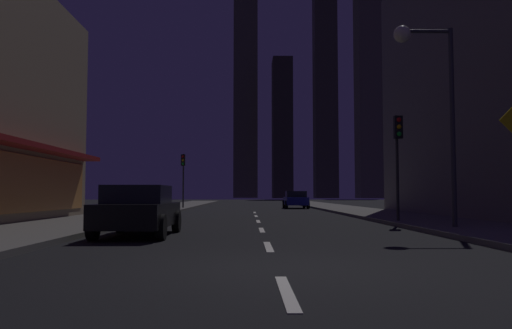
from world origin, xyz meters
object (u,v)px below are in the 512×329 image
object	(u,v)px
traffic_light_near_right	(398,144)
street_lamp_right	(426,76)
traffic_light_far_left	(183,169)
car_parked_near	(139,210)
fire_hydrant_far_left	(145,208)
car_parked_far	(296,200)

from	to	relation	value
traffic_light_near_right	street_lamp_right	distance (m)	4.04
traffic_light_near_right	traffic_light_far_left	xyz separation A→B (m)	(-11.00, 19.26, 0.00)
traffic_light_near_right	traffic_light_far_left	size ratio (longest dim) A/B	1.00
car_parked_near	street_lamp_right	size ratio (longest dim) A/B	0.64
fire_hydrant_far_left	traffic_light_far_left	bearing A→B (deg)	88.13
traffic_light_far_left	street_lamp_right	world-z (taller)	street_lamp_right
traffic_light_far_left	street_lamp_right	xyz separation A→B (m)	(10.88, -22.84, 1.87)
car_parked_near	street_lamp_right	bearing A→B (deg)	9.90
car_parked_far	street_lamp_right	size ratio (longest dim) A/B	0.64
fire_hydrant_far_left	traffic_light_far_left	world-z (taller)	traffic_light_far_left
traffic_light_far_left	street_lamp_right	distance (m)	25.37
car_parked_far	fire_hydrant_far_left	world-z (taller)	car_parked_far
car_parked_far	traffic_light_near_right	distance (m)	22.49
traffic_light_near_right	street_lamp_right	world-z (taller)	street_lamp_right
car_parked_near	car_parked_far	distance (m)	28.35
traffic_light_far_left	street_lamp_right	size ratio (longest dim) A/B	0.64
car_parked_far	street_lamp_right	xyz separation A→B (m)	(1.78, -25.86, 4.33)
traffic_light_near_right	car_parked_near	bearing A→B (deg)	-150.53
car_parked_near	traffic_light_far_left	size ratio (longest dim) A/B	1.01
fire_hydrant_far_left	street_lamp_right	xyz separation A→B (m)	(11.28, -10.56, 4.61)
street_lamp_right	car_parked_near	bearing A→B (deg)	-170.10
fire_hydrant_far_left	car_parked_near	bearing A→B (deg)	-79.26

